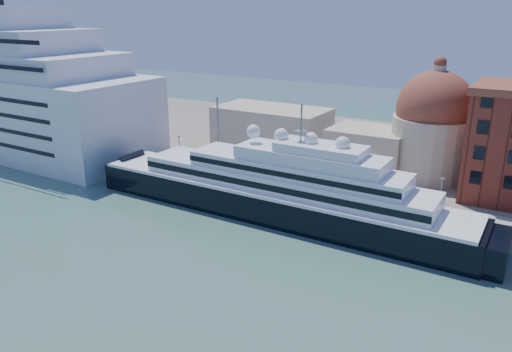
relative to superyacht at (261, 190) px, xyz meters
The scene contains 8 objects.
ground 23.62m from the superyacht, 83.11° to the right, with size 400.00×400.00×0.00m, color #345952.
quay 11.85m from the superyacht, 75.82° to the left, with size 180.00×10.00×2.50m, color gray.
land 52.21m from the superyacht, 86.94° to the left, with size 260.00×72.00×2.00m, color slate.
quay_fence 7.24m from the superyacht, 66.86° to the left, with size 180.00×0.10×1.20m, color slate.
superyacht is the anchor object (origin of this frame).
service_barge 44.41m from the superyacht, behind, with size 10.61×3.96×2.35m.
church 36.45m from the superyacht, 75.21° to the left, with size 66.00×18.00×25.50m.
lamp_posts 14.52m from the superyacht, 136.85° to the left, with size 120.80×2.40×18.00m.
Camera 1 is at (44.79, -57.71, 39.14)m, focal length 35.00 mm.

